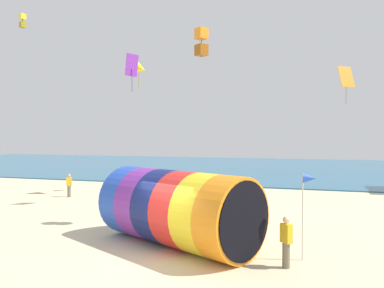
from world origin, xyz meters
TOP-DOWN VIEW (x-y plane):
  - ground_plane at (0.00, 0.00)m, footprint 120.00×120.00m
  - sea at (0.00, 38.69)m, footprint 120.00×40.00m
  - giant_inflatable_tube at (0.12, 1.74)m, footprint 6.98×5.44m
  - kite_handler at (4.24, 0.48)m, footprint 0.41×0.41m
  - kite_yellow_delta at (-6.58, 12.64)m, footprint 1.67×1.37m
  - kite_orange_box at (0.18, 4.97)m, footprint 0.66×0.66m
  - kite_yellow_box at (-9.54, 4.66)m, footprint 0.34×0.34m
  - kite_orange_diamond at (7.33, 15.01)m, footprint 1.13×1.00m
  - kite_purple_diamond at (-5.24, 8.82)m, footprint 0.56×0.92m
  - bystander_near_water at (-10.81, 10.40)m, footprint 0.42×0.37m
  - bystander_mid_beach at (2.39, 7.23)m, footprint 0.38×0.42m
  - beach_flag at (4.92, 1.41)m, footprint 0.47×0.36m

SIDE VIEW (x-z plane):
  - ground_plane at x=0.00m, z-range 0.00..0.00m
  - sea at x=0.00m, z-range 0.00..0.10m
  - bystander_near_water at x=-10.81m, z-range 0.01..1.62m
  - kite_handler at x=4.24m, z-range 0.01..1.67m
  - bystander_mid_beach at x=2.39m, z-range 0.02..1.73m
  - giant_inflatable_tube at x=0.12m, z-range 0.00..2.88m
  - beach_flag at x=4.92m, z-range 1.16..4.13m
  - kite_orange_diamond at x=7.33m, z-range 6.86..9.34m
  - kite_purple_diamond at x=-5.24m, z-range 7.33..9.55m
  - kite_orange_box at x=0.18m, z-range 7.86..9.21m
  - kite_yellow_delta at x=-6.58m, z-range 7.86..10.20m
  - kite_yellow_box at x=-9.54m, z-range 9.91..10.67m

